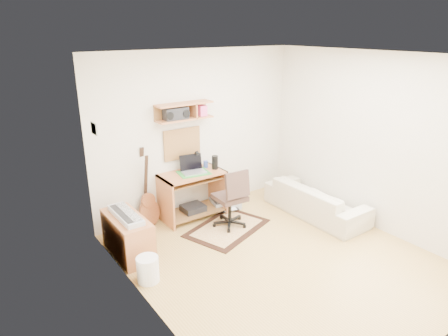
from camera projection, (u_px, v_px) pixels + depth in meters
floor at (279, 259)px, 5.29m from camera, size 3.60×4.00×0.01m
ceiling at (290, 55)px, 4.42m from camera, size 3.60×4.00×0.01m
back_wall at (197, 132)px, 6.40m from camera, size 3.60×0.01×2.60m
left_wall at (147, 201)px, 3.88m from camera, size 0.01×4.00×2.60m
right_wall at (374, 143)px, 5.84m from camera, size 0.01×4.00×2.60m
wall_shelf at (184, 111)px, 6.01m from camera, size 0.90×0.25×0.26m
cork_board at (182, 144)px, 6.26m from camera, size 0.64×0.03×0.49m
wall_photo at (94, 128)px, 4.90m from camera, size 0.02×0.20×0.15m
desk at (193, 195)px, 6.34m from camera, size 1.00×0.55×0.75m
laptop at (193, 165)px, 6.16m from camera, size 0.42×0.42×0.28m
speaker at (215, 162)px, 6.36m from camera, size 0.10×0.10×0.22m
desk_lamp at (198, 159)px, 6.38m from camera, size 0.10×0.10×0.30m
pencil_cup at (206, 164)px, 6.45m from camera, size 0.08×0.08×0.11m
boombox at (176, 114)px, 5.93m from camera, size 0.37×0.17×0.19m
rug at (227, 228)px, 6.08m from camera, size 1.43×1.18×0.02m
task_chair at (230, 197)px, 6.01m from camera, size 0.52×0.52×0.95m
cabinet at (128, 236)px, 5.30m from camera, size 0.40×0.90×0.55m
music_keyboard at (126, 215)px, 5.20m from camera, size 0.23×0.73×0.06m
guitar at (148, 188)px, 5.98m from camera, size 0.35×0.24×1.23m
waste_basket at (148, 269)px, 4.77m from camera, size 0.35×0.35×0.32m
printer at (225, 203)px, 6.77m from camera, size 0.53×0.46×0.18m
sofa at (316, 195)px, 6.42m from camera, size 0.51×1.76×0.69m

